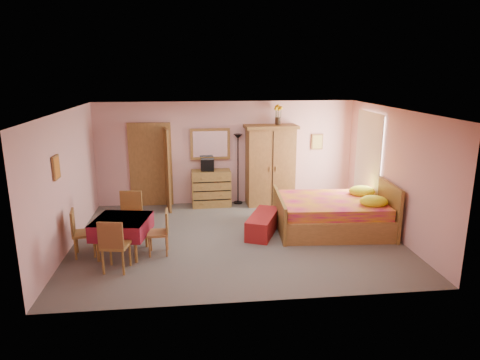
{
  "coord_description": "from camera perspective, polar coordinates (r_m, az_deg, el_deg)",
  "views": [
    {
      "loc": [
        -0.86,
        -8.15,
        3.33
      ],
      "look_at": [
        0.1,
        0.3,
        1.15
      ],
      "focal_mm": 32.0,
      "sensor_mm": 36.0,
      "label": 1
    }
  ],
  "objects": [
    {
      "name": "picture_left",
      "position": [
        8.08,
        -23.33,
        1.54
      ],
      "size": [
        0.04,
        0.32,
        0.42
      ],
      "primitive_type": "cube",
      "color": "orange",
      "rests_on": "wall_left"
    },
    {
      "name": "bed",
      "position": [
        9.36,
        12.13,
        -3.26
      ],
      "size": [
        2.48,
        2.02,
        1.09
      ],
      "primitive_type": "cube",
      "rotation": [
        0.0,
        0.0,
        -0.07
      ],
      "color": "#BA125D",
      "rests_on": "floor"
    },
    {
      "name": "sunflower_vase",
      "position": [
        10.72,
        5.09,
        8.68
      ],
      "size": [
        0.2,
        0.2,
        0.49
      ],
      "primitive_type": "cube",
      "rotation": [
        0.0,
        0.0,
        -0.03
      ],
      "color": "yellow",
      "rests_on": "wardrobe"
    },
    {
      "name": "bench",
      "position": [
        9.04,
        3.07,
        -5.84
      ],
      "size": [
        0.91,
        1.34,
        0.42
      ],
      "primitive_type": "cube",
      "rotation": [
        0.0,
        0.0,
        -0.4
      ],
      "color": "maroon",
      "rests_on": "floor"
    },
    {
      "name": "window",
      "position": [
        10.37,
        16.79,
        3.32
      ],
      "size": [
        0.08,
        1.4,
        1.95
      ],
      "primitive_type": "cube",
      "color": "white",
      "rests_on": "wall_right"
    },
    {
      "name": "chair_south",
      "position": [
        7.63,
        -16.24,
        -8.26
      ],
      "size": [
        0.5,
        0.5,
        0.94
      ],
      "primitive_type": "cube",
      "rotation": [
        0.0,
        0.0,
        -0.19
      ],
      "color": "olive",
      "rests_on": "floor"
    },
    {
      "name": "wall_front",
      "position": [
        6.07,
        2.04,
        -5.2
      ],
      "size": [
        6.5,
        0.1,
        2.6
      ],
      "primitive_type": "cube",
      "color": "#E2A5A3",
      "rests_on": "floor"
    },
    {
      "name": "wall_left",
      "position": [
        8.73,
        -22.16,
        -0.15
      ],
      "size": [
        0.1,
        5.0,
        2.6
      ],
      "primitive_type": "cube",
      "color": "#E2A5A3",
      "rests_on": "floor"
    },
    {
      "name": "picture_back",
      "position": [
        11.24,
        10.25,
        5.04
      ],
      "size": [
        0.3,
        0.04,
        0.4
      ],
      "primitive_type": "cube",
      "color": "#D8BF59",
      "rests_on": "wall_back"
    },
    {
      "name": "doorway",
      "position": [
        10.92,
        -11.8,
        1.89
      ],
      "size": [
        1.06,
        0.12,
        2.15
      ],
      "primitive_type": "cube",
      "color": "#9E6B35",
      "rests_on": "floor"
    },
    {
      "name": "chair_east",
      "position": [
        8.13,
        -10.87,
        -6.89
      ],
      "size": [
        0.38,
        0.38,
        0.84
      ],
      "primitive_type": "cube",
      "rotation": [
        0.0,
        0.0,
        1.58
      ],
      "color": "#AD713A",
      "rests_on": "floor"
    },
    {
      "name": "wall_right",
      "position": [
        9.35,
        19.78,
        0.98
      ],
      "size": [
        0.1,
        5.0,
        2.6
      ],
      "primitive_type": "cube",
      "color": "#E2A5A3",
      "rests_on": "floor"
    },
    {
      "name": "floor",
      "position": [
        8.85,
        -0.43,
        -7.74
      ],
      "size": [
        6.5,
        6.5,
        0.0
      ],
      "primitive_type": "plane",
      "color": "slate",
      "rests_on": "ground"
    },
    {
      "name": "chair_north",
      "position": [
        8.86,
        -14.56,
        -4.82
      ],
      "size": [
        0.5,
        0.5,
        0.98
      ],
      "primitive_type": "cube",
      "rotation": [
        0.0,
        0.0,
        3.0
      ],
      "color": "brown",
      "rests_on": "floor"
    },
    {
      "name": "stereo",
      "position": [
        10.62,
        -4.35,
        2.02
      ],
      "size": [
        0.34,
        0.26,
        0.3
      ],
      "primitive_type": "cube",
      "rotation": [
        0.0,
        0.0,
        -0.08
      ],
      "color": "black",
      "rests_on": "chest_of_drawers"
    },
    {
      "name": "dining_table",
      "position": [
        8.29,
        -15.38,
        -7.25
      ],
      "size": [
        1.1,
        1.1,
        0.7
      ],
      "primitive_type": "cube",
      "rotation": [
        0.0,
        0.0,
        -0.17
      ],
      "color": "maroon",
      "rests_on": "floor"
    },
    {
      "name": "floor_lamp",
      "position": [
        10.85,
        -0.27,
        1.44
      ],
      "size": [
        0.27,
        0.27,
        1.8
      ],
      "primitive_type": "cube",
      "rotation": [
        0.0,
        0.0,
        -0.21
      ],
      "color": "black",
      "rests_on": "floor"
    },
    {
      "name": "wardrobe",
      "position": [
        10.8,
        4.04,
        1.97
      ],
      "size": [
        1.32,
        0.73,
        2.03
      ],
      "primitive_type": "cube",
      "rotation": [
        0.0,
        0.0,
        0.05
      ],
      "color": "olive",
      "rests_on": "floor"
    },
    {
      "name": "chair_west",
      "position": [
        8.4,
        -20.04,
        -6.62
      ],
      "size": [
        0.46,
        0.46,
        0.89
      ],
      "primitive_type": "cube",
      "rotation": [
        0.0,
        0.0,
        -1.41
      ],
      "color": "#A77938",
      "rests_on": "floor"
    },
    {
      "name": "ceiling",
      "position": [
        8.23,
        -0.46,
        9.29
      ],
      "size": [
        6.5,
        6.5,
        0.0
      ],
      "primitive_type": "plane",
      "rotation": [
        3.14,
        0.0,
        0.0
      ],
      "color": "brown",
      "rests_on": "wall_back"
    },
    {
      "name": "wall_back",
      "position": [
        10.88,
        -1.83,
        3.62
      ],
      "size": [
        6.5,
        0.1,
        2.6
      ],
      "primitive_type": "cube",
      "color": "#E2A5A3",
      "rests_on": "floor"
    },
    {
      "name": "chest_of_drawers",
      "position": [
        10.78,
        -3.85,
        -1.11
      ],
      "size": [
        0.98,
        0.51,
        0.91
      ],
      "primitive_type": "cube",
      "rotation": [
        0.0,
        0.0,
        0.03
      ],
      "color": "olive",
      "rests_on": "floor"
    },
    {
      "name": "wall_mirror",
      "position": [
        10.75,
        -4.0,
        4.82
      ],
      "size": [
        0.99,
        0.06,
        0.78
      ],
      "primitive_type": "cube",
      "rotation": [
        0.0,
        0.0,
        0.01
      ],
      "color": "white",
      "rests_on": "wall_back"
    }
  ]
}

